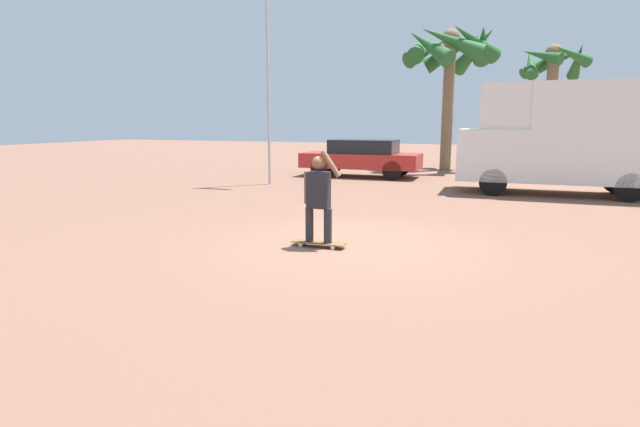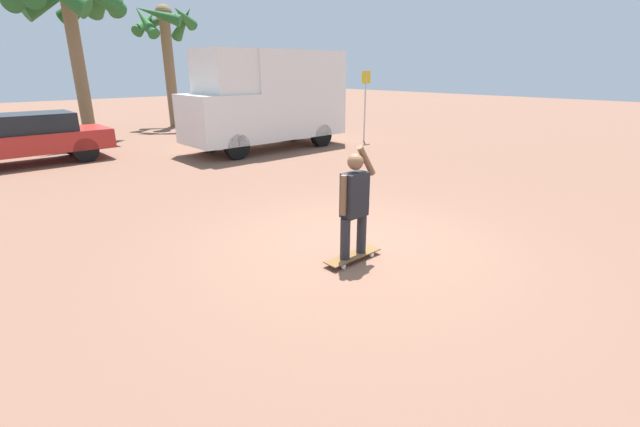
# 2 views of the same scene
# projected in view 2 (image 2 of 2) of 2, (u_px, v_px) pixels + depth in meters

# --- Properties ---
(ground_plane) EXTENTS (80.00, 80.00, 0.00)m
(ground_plane) POSITION_uv_depth(u_px,v_px,m) (356.00, 245.00, 6.79)
(ground_plane) COLOR brown
(skateboard) EXTENTS (0.95, 0.25, 0.08)m
(skateboard) POSITION_uv_depth(u_px,v_px,m) (353.00, 256.00, 6.22)
(skateboard) COLOR brown
(skateboard) RESTS_ON ground_plane
(person_skateboarder) EXTENTS (0.66, 0.22, 1.60)m
(person_skateboarder) POSITION_uv_depth(u_px,v_px,m) (354.00, 200.00, 5.95)
(person_skateboarder) COLOR #28282D
(person_skateboarder) RESTS_ON skateboard
(camper_van) EXTENTS (5.65, 2.02, 3.25)m
(camper_van) POSITION_uv_depth(u_px,v_px,m) (269.00, 97.00, 14.48)
(camper_van) COLOR black
(camper_van) RESTS_ON ground_plane
(parked_car_red) EXTENTS (4.57, 1.76, 1.45)m
(parked_car_red) POSITION_uv_depth(u_px,v_px,m) (23.00, 138.00, 12.27)
(parked_car_red) COLOR black
(parked_car_red) RESTS_ON ground_plane
(palm_tree_near_van) EXTENTS (2.99, 3.03, 5.46)m
(palm_tree_near_van) POSITION_uv_depth(u_px,v_px,m) (165.00, 32.00, 19.41)
(palm_tree_near_van) COLOR brown
(palm_tree_near_van) RESTS_ON ground_plane
(street_sign) EXTENTS (0.44, 0.06, 2.58)m
(street_sign) POSITION_uv_depth(u_px,v_px,m) (365.00, 97.00, 15.97)
(street_sign) COLOR #B7B7BC
(street_sign) RESTS_ON ground_plane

